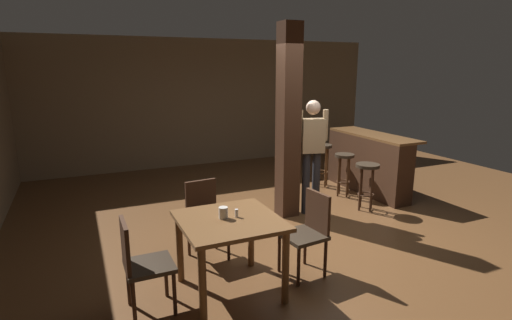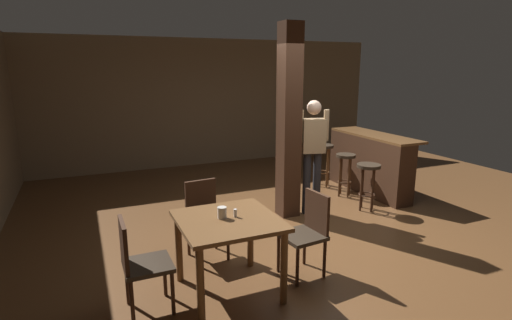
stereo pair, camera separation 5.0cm
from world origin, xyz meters
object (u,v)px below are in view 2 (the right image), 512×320
(dining_table, at_px, (228,231))
(napkin_cup, at_px, (222,213))
(bar_counter, at_px, (369,163))
(bar_stool_mid, at_px, (345,165))
(chair_west, at_px, (139,261))
(salt_shaker, at_px, (235,213))
(chair_north, at_px, (205,215))
(chair_east, at_px, (308,229))
(standing_person, at_px, (313,149))
(bar_stool_near, at_px, (368,175))
(bar_stool_far, at_px, (324,156))

(dining_table, distance_m, napkin_cup, 0.20)
(bar_counter, height_order, bar_stool_mid, bar_counter)
(bar_stool_mid, bearing_deg, napkin_cup, -145.32)
(chair_west, bearing_deg, dining_table, 0.42)
(salt_shaker, bearing_deg, chair_north, 94.45)
(chair_east, height_order, salt_shaker, chair_east)
(chair_east, bearing_deg, chair_north, 135.93)
(chair_west, distance_m, chair_east, 1.74)
(chair_east, distance_m, standing_person, 1.93)
(chair_west, bearing_deg, bar_stool_near, 20.27)
(napkin_cup, height_order, standing_person, standing_person)
(dining_table, relative_size, standing_person, 0.55)
(chair_east, distance_m, chair_north, 1.22)
(napkin_cup, xyz_separation_m, salt_shaker, (0.13, -0.02, -0.02))
(salt_shaker, height_order, bar_counter, bar_counter)
(chair_north, height_order, bar_stool_far, chair_north)
(napkin_cup, height_order, bar_stool_far, napkin_cup)
(chair_west, bearing_deg, bar_stool_far, 36.14)
(dining_table, relative_size, bar_counter, 0.51)
(chair_north, xyz_separation_m, standing_person, (1.89, 0.72, 0.50))
(bar_counter, xyz_separation_m, bar_stool_far, (-0.52, 0.64, 0.05))
(bar_counter, xyz_separation_m, bar_stool_near, (-0.62, -0.74, 0.03))
(napkin_cup, distance_m, bar_counter, 4.01)
(chair_west, distance_m, chair_north, 1.22)
(chair_west, height_order, standing_person, standing_person)
(chair_east, relative_size, standing_person, 0.52)
(chair_east, height_order, chair_north, same)
(napkin_cup, height_order, salt_shaker, napkin_cup)
(bar_stool_near, xyz_separation_m, bar_stool_far, (0.10, 1.38, 0.03))
(standing_person, height_order, bar_stool_mid, standing_person)
(napkin_cup, height_order, bar_stool_near, napkin_cup)
(chair_west, xyz_separation_m, salt_shaker, (0.93, 0.02, 0.30))
(chair_west, relative_size, bar_stool_mid, 1.21)
(bar_stool_mid, bearing_deg, bar_stool_near, -98.24)
(chair_north, bearing_deg, bar_counter, 19.92)
(chair_east, bearing_deg, salt_shaker, 179.04)
(bar_counter, distance_m, bar_stool_near, 0.97)
(chair_west, relative_size, napkin_cup, 7.88)
(napkin_cup, relative_size, standing_person, 0.07)
(salt_shaker, relative_size, bar_stool_mid, 0.11)
(chair_west, distance_m, salt_shaker, 0.98)
(salt_shaker, distance_m, standing_person, 2.40)
(dining_table, bearing_deg, salt_shaker, 9.28)
(dining_table, distance_m, chair_west, 0.86)
(dining_table, relative_size, chair_east, 1.06)
(dining_table, relative_size, bar_stool_mid, 1.28)
(chair_north, xyz_separation_m, bar_stool_near, (2.75, 0.48, 0.05))
(napkin_cup, distance_m, bar_stool_near, 3.11)
(dining_table, height_order, chair_north, chair_north)
(chair_east, bearing_deg, bar_stool_mid, 46.07)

